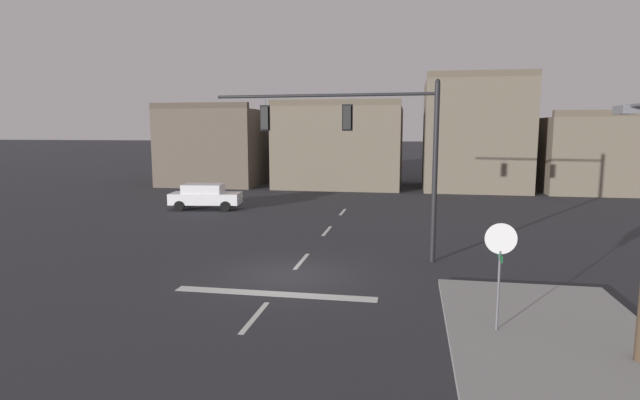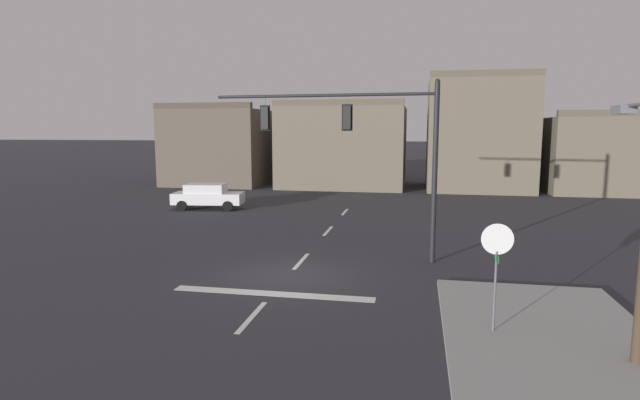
{
  "view_description": "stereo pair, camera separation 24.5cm",
  "coord_description": "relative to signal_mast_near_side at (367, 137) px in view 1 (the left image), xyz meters",
  "views": [
    {
      "loc": [
        4.08,
        -16.7,
        5.07
      ],
      "look_at": [
        0.46,
        3.47,
        2.21
      ],
      "focal_mm": 28.5,
      "sensor_mm": 36.0,
      "label": 1
    },
    {
      "loc": [
        4.32,
        -16.66,
        5.07
      ],
      "look_at": [
        0.46,
        3.47,
        2.21
      ],
      "focal_mm": 28.5,
      "sensor_mm": 36.0,
      "label": 2
    }
  ],
  "objects": [
    {
      "name": "ground_plane",
      "position": [
        -2.38,
        -3.01,
        -4.76
      ],
      "size": [
        400.0,
        400.0,
        0.0
      ],
      "primitive_type": "plane",
      "color": "#2B2B30"
    },
    {
      "name": "sidewalk_near_corner",
      "position": [
        5.19,
        -7.01,
        -4.68
      ],
      "size": [
        5.0,
        8.0,
        0.15
      ],
      "primitive_type": "cube",
      "color": "gray",
      "rests_on": "ground"
    },
    {
      "name": "stop_bar_paint",
      "position": [
        -2.38,
        -5.01,
        -4.75
      ],
      "size": [
        6.4,
        0.5,
        0.01
      ],
      "primitive_type": "cube",
      "color": "silver",
      "rests_on": "ground"
    },
    {
      "name": "lane_centreline",
      "position": [
        -2.38,
        -1.01,
        -4.75
      ],
      "size": [
        0.16,
        26.4,
        0.01
      ],
      "color": "silver",
      "rests_on": "ground"
    },
    {
      "name": "signal_mast_near_side",
      "position": [
        0.0,
        0.0,
        0.0
      ],
      "size": [
        8.84,
        0.74,
        6.91
      ],
      "color": "black",
      "rests_on": "ground"
    },
    {
      "name": "stop_sign",
      "position": [
        3.89,
        -7.12,
        -2.61
      ],
      "size": [
        0.76,
        0.64,
        2.83
      ],
      "color": "#56565B",
      "rests_on": "ground"
    },
    {
      "name": "car_lot_nearside",
      "position": [
        -11.19,
        10.58,
        -3.9
      ],
      "size": [
        4.62,
        2.38,
        1.61
      ],
      "color": "silver",
      "rests_on": "ground"
    },
    {
      "name": "building_row",
      "position": [
        1.23,
        26.26,
        -1.16
      ],
      "size": [
        41.58,
        13.27,
        9.51
      ],
      "color": "brown",
      "rests_on": "ground"
    }
  ]
}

